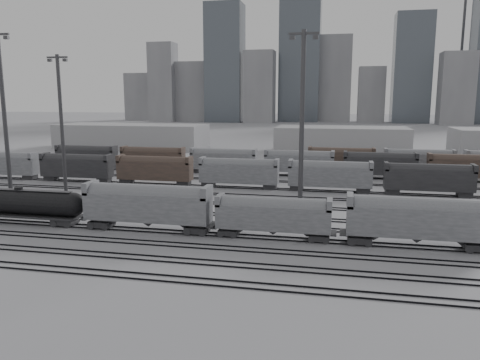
% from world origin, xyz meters
% --- Properties ---
extents(ground, '(900.00, 900.00, 0.00)m').
position_xyz_m(ground, '(0.00, 0.00, 0.00)').
color(ground, '#A3A3A7').
rests_on(ground, ground).
extents(tracks, '(220.00, 71.50, 0.16)m').
position_xyz_m(tracks, '(0.00, 17.50, 0.08)').
color(tracks, black).
rests_on(tracks, ground).
extents(tank_car_b, '(19.40, 3.23, 4.79)m').
position_xyz_m(tank_car_b, '(-32.96, 1.00, 2.77)').
color(tank_car_b, '#232326').
rests_on(tank_car_b, ground).
extents(hopper_car_a, '(16.57, 3.29, 5.93)m').
position_xyz_m(hopper_car_a, '(-14.29, 1.00, 3.66)').
color(hopper_car_a, '#232326').
rests_on(hopper_car_a, ground).
extents(hopper_car_b, '(13.98, 2.78, 5.00)m').
position_xyz_m(hopper_car_b, '(1.95, 1.00, 3.09)').
color(hopper_car_b, '#232326').
rests_on(hopper_car_b, ground).
extents(hopper_car_c, '(16.01, 3.18, 5.72)m').
position_xyz_m(hopper_car_c, '(18.57, 1.00, 3.54)').
color(hopper_car_c, '#232326').
rests_on(hopper_car_c, ground).
extents(light_mast_a, '(4.45, 0.71, 27.81)m').
position_xyz_m(light_mast_a, '(-46.36, 16.23, 14.75)').
color(light_mast_a, '#3B3B3E').
rests_on(light_mast_a, ground).
extents(light_mast_b, '(3.88, 0.62, 24.23)m').
position_xyz_m(light_mast_b, '(-38.15, 20.12, 12.86)').
color(light_mast_b, '#3B3B3E').
rests_on(light_mast_b, ground).
extents(light_mast_c, '(4.18, 0.67, 26.09)m').
position_xyz_m(light_mast_c, '(4.23, 12.71, 13.84)').
color(light_mast_c, '#3B3B3E').
rests_on(light_mast_c, ground).
extents(bg_string_near, '(151.00, 3.00, 5.60)m').
position_xyz_m(bg_string_near, '(8.00, 32.00, 2.80)').
color(bg_string_near, gray).
rests_on(bg_string_near, ground).
extents(bg_string_mid, '(151.00, 3.00, 5.60)m').
position_xyz_m(bg_string_mid, '(18.00, 48.00, 2.80)').
color(bg_string_mid, '#232326').
rests_on(bg_string_mid, ground).
extents(bg_string_far, '(66.00, 3.00, 5.60)m').
position_xyz_m(bg_string_far, '(35.50, 56.00, 2.80)').
color(bg_string_far, brown).
rests_on(bg_string_far, ground).
extents(warehouse_left, '(50.00, 18.00, 8.00)m').
position_xyz_m(warehouse_left, '(-60.00, 95.00, 4.00)').
color(warehouse_left, '#9E9EA0').
rests_on(warehouse_left, ground).
extents(warehouse_mid, '(40.00, 18.00, 8.00)m').
position_xyz_m(warehouse_mid, '(10.00, 95.00, 4.00)').
color(warehouse_mid, '#9E9EA0').
rests_on(warehouse_mid, ground).
extents(skyline, '(316.00, 22.40, 95.00)m').
position_xyz_m(skyline, '(10.84, 280.00, 34.73)').
color(skyline, '#98999B').
rests_on(skyline, ground).
extents(crane_left, '(42.00, 1.80, 100.00)m').
position_xyz_m(crane_left, '(-28.74, 305.00, 57.39)').
color(crane_left, '#3B3B3E').
rests_on(crane_left, ground).
extents(crane_right, '(42.00, 1.80, 100.00)m').
position_xyz_m(crane_right, '(91.26, 305.00, 57.39)').
color(crane_right, '#3B3B3E').
rests_on(crane_right, ground).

